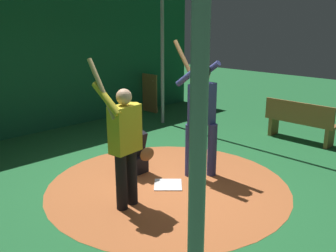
% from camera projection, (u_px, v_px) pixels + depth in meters
% --- Properties ---
extents(ground_plane, '(25.58, 25.58, 0.00)m').
position_uv_depth(ground_plane, '(168.00, 185.00, 5.71)').
color(ground_plane, '#216633').
extents(dirt_circle, '(3.68, 3.68, 0.01)m').
position_uv_depth(dirt_circle, '(168.00, 185.00, 5.71)').
color(dirt_circle, '#B76033').
rests_on(dirt_circle, ground).
extents(home_plate, '(0.59, 0.59, 0.01)m').
position_uv_depth(home_plate, '(168.00, 185.00, 5.71)').
color(home_plate, white).
rests_on(home_plate, dirt_circle).
extents(batter, '(0.68, 0.49, 2.16)m').
position_uv_depth(batter, '(201.00, 109.00, 5.80)').
color(batter, navy).
rests_on(batter, ground).
extents(catcher, '(0.58, 0.40, 0.92)m').
position_uv_depth(catcher, '(133.00, 152.00, 6.11)').
color(catcher, black).
rests_on(catcher, ground).
extents(visitor, '(0.55, 0.53, 2.00)m').
position_uv_depth(visitor, '(125.00, 141.00, 4.83)').
color(visitor, black).
rests_on(visitor, ground).
extents(back_wall, '(0.22, 9.58, 3.40)m').
position_uv_depth(back_wall, '(33.00, 56.00, 8.11)').
color(back_wall, '#145133').
rests_on(back_wall, ground).
extents(cage_frame, '(5.51, 5.11, 3.42)m').
position_uv_depth(cage_frame, '(168.00, 29.00, 5.08)').
color(cage_frame, gray).
rests_on(cage_frame, ground).
extents(bat_rack, '(0.82, 0.18, 1.05)m').
position_uv_depth(bat_rack, '(147.00, 94.00, 10.39)').
color(bat_rack, olive).
rests_on(bat_rack, ground).
extents(bench, '(1.48, 0.36, 0.85)m').
position_uv_depth(bench, '(300.00, 121.00, 7.73)').
color(bench, olive).
rests_on(bench, ground).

